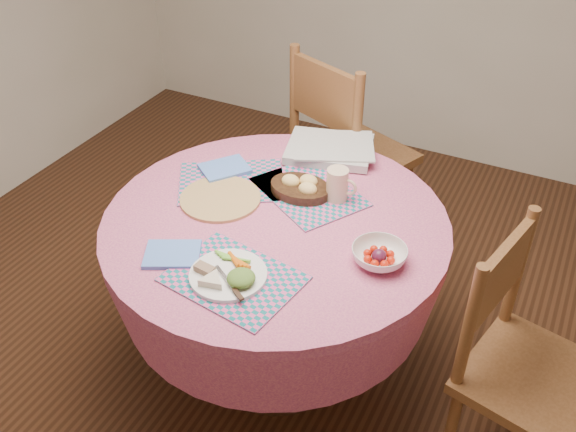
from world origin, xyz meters
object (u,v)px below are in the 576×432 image
Objects in this scene: chair_right at (521,362)px; fruit_bowl at (379,256)px; latte_mug at (338,185)px; dining_table at (276,261)px; dinner_plate at (229,275)px; wicker_trivet at (220,198)px; chair_back at (345,151)px; bread_bowl at (301,187)px.

fruit_bowl is at bearing 106.85° from chair_right.
chair_right is at bearing -17.05° from latte_mug.
fruit_bowl is (-0.50, -0.03, 0.28)m from chair_right.
dining_table is 5.02× the size of dinner_plate.
chair_right is 0.58m from fruit_bowl.
chair_back is at bearing 79.94° from wicker_trivet.
wicker_trivet is 0.44m from latte_mug.
latte_mug is 0.63× the size of fruit_bowl.
chair_right is at bearing 160.29° from chair_back.
fruit_bowl is at bearing -8.15° from dining_table.
wicker_trivet is at bearing -146.12° from bread_bowl.
latte_mug is at bearing 77.13° from dinner_plate.
chair_right reaches higher than bread_bowl.
wicker_trivet is at bearing 102.36° from chair_back.
bread_bowl is at bearing 148.81° from fruit_bowl.
chair_back is 8.55× the size of latte_mug.
fruit_bowl reaches higher than wicker_trivet.
dinner_plate is (-0.89, -0.33, 0.28)m from chair_right.
chair_back is 0.74m from bread_bowl.
chair_back reaches higher than dinner_plate.
dinner_plate is at bearing -54.80° from wicker_trivet.
dinner_plate is 1.26× the size of fruit_bowl.
chair_right is (0.91, -0.02, -0.06)m from dining_table.
bread_bowl is at bearing -168.77° from latte_mug.
wicker_trivet is at bearing 173.51° from fruit_bowl.
dinner_plate is at bearing -89.04° from bread_bowl.
fruit_bowl is (0.41, -0.06, 0.22)m from dining_table.
chair_back is at bearing 97.90° from bread_bowl.
bread_bowl is at bearing 90.01° from chair_right.
wicker_trivet is 2.44× the size of latte_mug.
bread_bowl reaches higher than dinner_plate.
bread_bowl is (0.25, 0.17, 0.03)m from wicker_trivet.
bread_bowl is (0.10, -0.69, 0.23)m from chair_back.
chair_back is at bearing 95.54° from dining_table.
dining_table is 0.31m from wicker_trivet.
chair_back is at bearing 94.91° from dinner_plate.
wicker_trivet is (-0.15, -0.86, 0.21)m from chair_back.
dining_table is 1.31× the size of chair_right.
dinner_plate is at bearing 117.32° from chair_back.
chair_back is 0.90m from wicker_trivet.
bread_bowl reaches higher than dining_table.
dining_table is 5.39× the size of bread_bowl.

